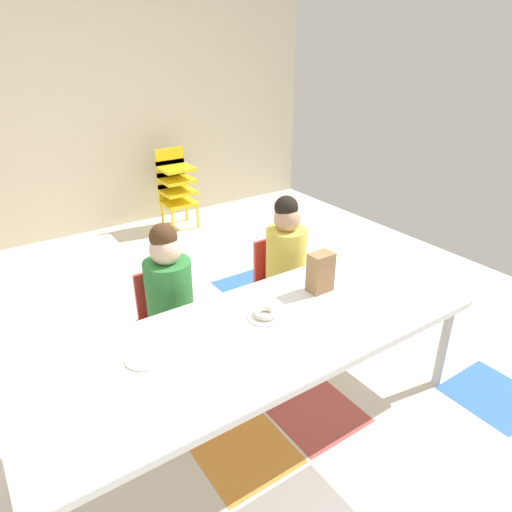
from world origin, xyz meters
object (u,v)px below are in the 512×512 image
object	(u,v)px
seated_child_near_camera	(168,286)
paper_bag_brown	(320,272)
seated_child_middle_seat	(285,251)
craft_table	(257,339)
paper_plate_center_table	(146,358)
paper_plate_near_edge	(265,316)
donut_powdered_on_plate	(265,313)
kid_chair_yellow_stack	(176,183)

from	to	relation	value
seated_child_near_camera	paper_bag_brown	xyz separation A→B (m)	(0.66, -0.50, 0.11)
seated_child_middle_seat	craft_table	bearing A→B (deg)	-135.92
craft_table	seated_child_near_camera	xyz separation A→B (m)	(-0.16, 0.63, 0.04)
paper_bag_brown	paper_plate_center_table	distance (m)	1.01
paper_bag_brown	paper_plate_near_edge	distance (m)	0.41
seated_child_middle_seat	paper_plate_center_table	bearing A→B (deg)	-155.49
paper_plate_near_edge	paper_plate_center_table	size ratio (longest dim) A/B	1.00
paper_bag_brown	paper_plate_near_edge	world-z (taller)	paper_bag_brown
paper_plate_center_table	donut_powdered_on_plate	xyz separation A→B (m)	(0.61, -0.02, 0.02)
paper_bag_brown	paper_plate_near_edge	size ratio (longest dim) A/B	1.22
paper_plate_center_table	paper_bag_brown	bearing A→B (deg)	1.50
seated_child_near_camera	paper_bag_brown	distance (m)	0.84
seated_child_near_camera	kid_chair_yellow_stack	distance (m)	2.33
kid_chair_yellow_stack	donut_powdered_on_plate	bearing A→B (deg)	-105.94
paper_plate_near_edge	paper_plate_center_table	xyz separation A→B (m)	(-0.61, 0.02, 0.00)
craft_table	seated_child_middle_seat	xyz separation A→B (m)	(0.65, 0.63, 0.04)
seated_child_near_camera	donut_powdered_on_plate	xyz separation A→B (m)	(0.27, -0.55, 0.02)
kid_chair_yellow_stack	donut_powdered_on_plate	xyz separation A→B (m)	(-0.76, -2.64, 0.12)
seated_child_near_camera	kid_chair_yellow_stack	xyz separation A→B (m)	(1.02, 2.09, -0.10)
paper_plate_center_table	donut_powdered_on_plate	size ratio (longest dim) A/B	1.50
seated_child_middle_seat	kid_chair_yellow_stack	size ratio (longest dim) A/B	1.15
craft_table	donut_powdered_on_plate	world-z (taller)	donut_powdered_on_plate
craft_table	seated_child_middle_seat	size ratio (longest dim) A/B	2.37
kid_chair_yellow_stack	paper_plate_near_edge	xyz separation A→B (m)	(-0.76, -2.64, 0.10)
paper_bag_brown	seated_child_middle_seat	bearing A→B (deg)	73.13
paper_bag_brown	paper_plate_near_edge	bearing A→B (deg)	-172.83
seated_child_middle_seat	paper_plate_near_edge	distance (m)	0.77
paper_plate_near_edge	craft_table	bearing A→B (deg)	-142.26
paper_plate_near_edge	seated_child_middle_seat	bearing A→B (deg)	45.18
kid_chair_yellow_stack	paper_plate_center_table	world-z (taller)	kid_chair_yellow_stack
craft_table	donut_powdered_on_plate	distance (m)	0.15
seated_child_near_camera	donut_powdered_on_plate	distance (m)	0.61
paper_bag_brown	kid_chair_yellow_stack	bearing A→B (deg)	82.09
paper_plate_near_edge	seated_child_near_camera	bearing A→B (deg)	116.12
craft_table	paper_bag_brown	xyz separation A→B (m)	(0.50, 0.13, 0.15)
paper_bag_brown	paper_plate_center_table	xyz separation A→B (m)	(-1.00, -0.03, -0.11)
seated_child_near_camera	paper_plate_center_table	world-z (taller)	seated_child_near_camera
paper_plate_near_edge	paper_bag_brown	bearing A→B (deg)	7.17
seated_child_middle_seat	paper_plate_center_table	xyz separation A→B (m)	(-1.15, -0.53, 0.00)
paper_plate_near_edge	donut_powdered_on_plate	world-z (taller)	donut_powdered_on_plate
paper_plate_near_edge	donut_powdered_on_plate	bearing A→B (deg)	0.00
craft_table	paper_plate_center_table	world-z (taller)	paper_plate_center_table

